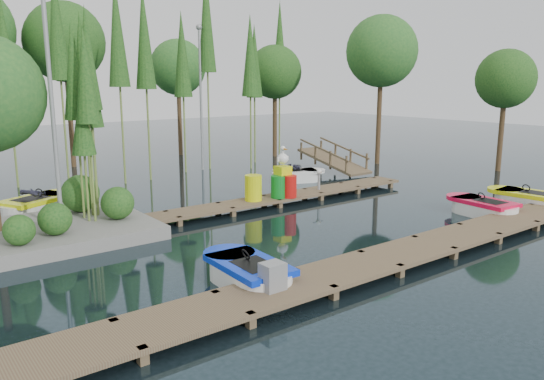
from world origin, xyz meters
TOP-DOWN VIEW (x-y plane):
  - ground_plane at (0.00, 0.00)m, footprint 90.00×90.00m
  - near_dock at (0.00, -4.50)m, footprint 18.00×1.50m
  - far_dock at (1.00, 2.50)m, footprint 15.00×1.20m
  - island at (-6.30, 3.29)m, footprint 6.20×4.20m
  - tree_screen at (-2.04, 10.60)m, footprint 34.42×18.53m
  - lamp_island at (-5.50, 2.50)m, footprint 0.30×0.30m
  - lamp_rear at (4.00, 11.00)m, footprint 0.30×0.30m
  - ramp at (9.00, 6.50)m, footprint 1.50×3.94m
  - boat_blue at (-3.15, -3.39)m, footprint 1.34×2.77m
  - boat_red at (6.84, -3.08)m, footprint 1.38×2.70m
  - boat_yellow_near at (9.22, -3.41)m, footprint 1.55×2.89m
  - boat_yellow_far at (-5.23, 6.32)m, footprint 3.17×2.47m
  - boat_white_far at (5.78, 5.56)m, footprint 2.74×2.00m
  - utility_cabinet at (-3.30, -4.50)m, footprint 0.47×0.40m
  - yellow_barrel at (1.18, 2.50)m, footprint 0.62×0.62m
  - drum_cluster at (2.47, 2.35)m, footprint 1.10×1.01m
  - seagull_post at (4.36, 2.50)m, footprint 0.51×0.28m

SIDE VIEW (x-z plane):
  - ground_plane at x=0.00m, z-range 0.00..0.00m
  - far_dock at x=1.00m, z-range -0.02..0.48m
  - near_dock at x=0.00m, z-range -0.02..0.48m
  - boat_red at x=6.84m, z-range -0.19..0.69m
  - boat_blue at x=-3.15m, z-range -0.19..0.72m
  - boat_white_far at x=5.78m, z-range -0.33..0.86m
  - boat_yellow_near at x=9.22m, z-range -0.20..0.73m
  - boat_yellow_far at x=-5.23m, z-range -0.42..1.03m
  - ramp at x=9.00m, z-range -0.16..1.33m
  - utility_cabinet at x=-3.30m, z-range 0.30..0.88m
  - yellow_barrel at x=1.18m, z-range 0.30..1.23m
  - seagull_post at x=4.36m, z-range 0.44..1.27m
  - drum_cluster at x=2.47m, z-range -0.09..1.80m
  - island at x=-6.30m, z-range -0.19..6.56m
  - lamp_island at x=-5.50m, z-range 0.64..7.89m
  - lamp_rear at x=4.00m, z-range 0.64..7.89m
  - tree_screen at x=-2.04m, z-range 0.96..11.27m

